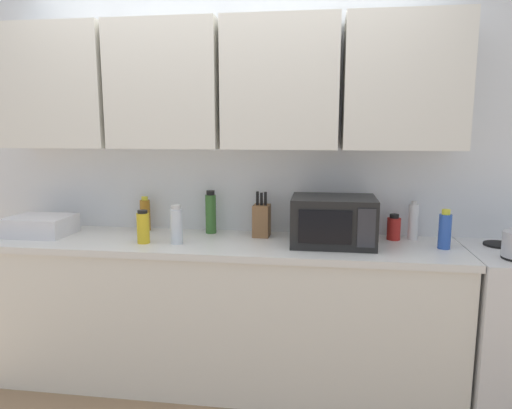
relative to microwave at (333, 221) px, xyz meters
The scene contains 12 objects.
wall_back_with_cabinets 0.89m from the microwave, 162.38° to the left, with size 3.71×0.38×2.60m.
counter_run 0.90m from the microwave, behind, with size 2.84×0.63×0.90m.
microwave is the anchor object (origin of this frame).
dish_rack 1.84m from the microwave, behind, with size 0.38×0.30×0.12m, color silver.
knife_block 0.46m from the microwave, 162.14° to the left, with size 0.10×0.12×0.29m.
bottle_green_oil 0.80m from the microwave, 166.38° to the left, with size 0.07×0.07×0.28m.
bottle_red_sauce 0.41m from the microwave, 24.62° to the left, with size 0.08×0.08×0.16m.
bottle_clear_tall 0.92m from the microwave, behind, with size 0.07×0.07×0.23m.
bottle_amber_vinegar 1.24m from the microwave, behind, with size 0.07×0.07×0.23m.
bottle_blue_cleaner 0.62m from the microwave, ahead, with size 0.07×0.07×0.22m.
bottle_white_jar 0.52m from the microwave, 21.25° to the left, with size 0.06×0.06×0.24m.
bottle_yellow_mustard 1.12m from the microwave, behind, with size 0.07×0.07×0.20m.
Camera 1 is at (0.60, -2.96, 1.58)m, focal length 32.55 mm.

